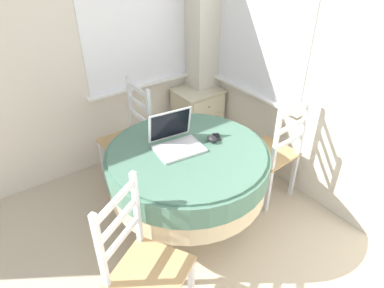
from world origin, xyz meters
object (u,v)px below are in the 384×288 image
cell_phone (217,137)px  dining_chair_near_right_window (273,153)px  laptop (176,140)px  computer_mouse (212,139)px  corner_cabinet (197,116)px  dining_chair_camera_near (144,267)px  round_dining_table (187,167)px  dining_chair_near_back_window (130,139)px

cell_phone → dining_chair_near_right_window: 0.64m
laptop → computer_mouse: bearing=-21.6°
corner_cabinet → cell_phone: bearing=-119.4°
laptop → dining_chair_camera_near: 0.93m
round_dining_table → corner_cabinet: bearing=50.3°
round_dining_table → cell_phone: cell_phone is taller
dining_chair_near_back_window → corner_cabinet: dining_chair_near_back_window is taller
dining_chair_near_back_window → corner_cabinet: bearing=13.0°
round_dining_table → dining_chair_camera_near: dining_chair_camera_near is taller
computer_mouse → cell_phone: size_ratio=0.86×
dining_chair_camera_near → corner_cabinet: bearing=45.2°
cell_phone → dining_chair_near_back_window: bearing=114.4°
cell_phone → dining_chair_camera_near: bearing=-151.7°
laptop → cell_phone: size_ratio=3.33×
dining_chair_near_back_window → computer_mouse: bearing=-70.4°
dining_chair_camera_near → computer_mouse: bearing=28.7°
dining_chair_near_back_window → round_dining_table: bearing=-84.3°
computer_mouse → laptop: bearing=158.4°
computer_mouse → corner_cabinet: bearing=58.5°
computer_mouse → dining_chair_near_right_window: bearing=-9.3°
dining_chair_near_back_window → dining_chair_near_right_window: same height
cell_phone → corner_cabinet: size_ratio=0.17×
corner_cabinet → dining_chair_near_right_window: bearing=-91.6°
cell_phone → dining_chair_near_back_window: 0.95m
laptop → computer_mouse: size_ratio=3.88×
round_dining_table → dining_chair_camera_near: 0.84m
dining_chair_near_right_window → cell_phone: bearing=166.8°
laptop → dining_chair_camera_near: (-0.62, -0.59, -0.35)m
computer_mouse → corner_cabinet: size_ratio=0.15×
dining_chair_near_right_window → corner_cabinet: size_ratio=1.55×
cell_phone → dining_chair_near_right_window: size_ratio=0.11×
computer_mouse → corner_cabinet: 1.34m
dining_chair_near_right_window → corner_cabinet: dining_chair_near_right_window is taller
round_dining_table → corner_cabinet: round_dining_table is taller
round_dining_table → dining_chair_near_right_window: (0.84, -0.12, -0.14)m
round_dining_table → dining_chair_near_right_window: dining_chair_near_right_window is taller
round_dining_table → corner_cabinet: (0.87, 1.05, -0.29)m
round_dining_table → computer_mouse: 0.28m
round_dining_table → computer_mouse: (0.22, -0.02, 0.18)m
dining_chair_near_right_window → dining_chair_camera_near: 1.55m
dining_chair_camera_near → round_dining_table: bearing=36.9°
computer_mouse → corner_cabinet: (0.65, 1.07, -0.47)m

